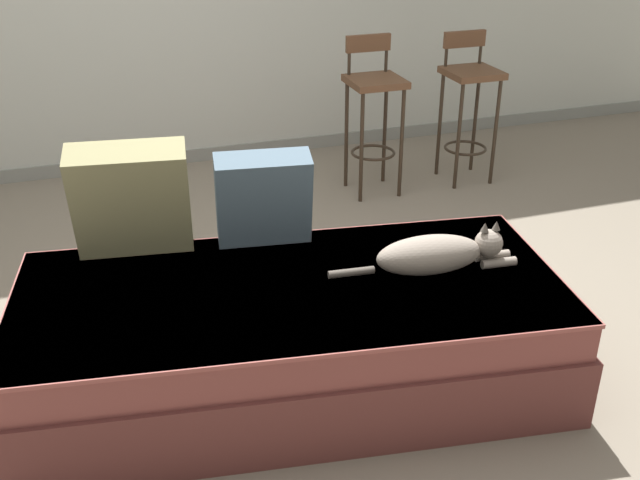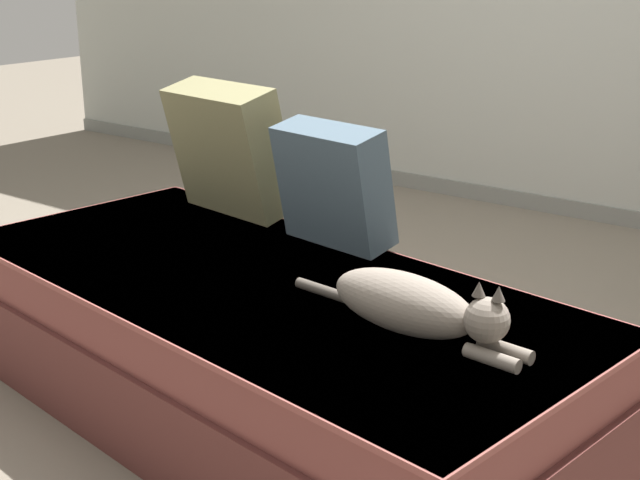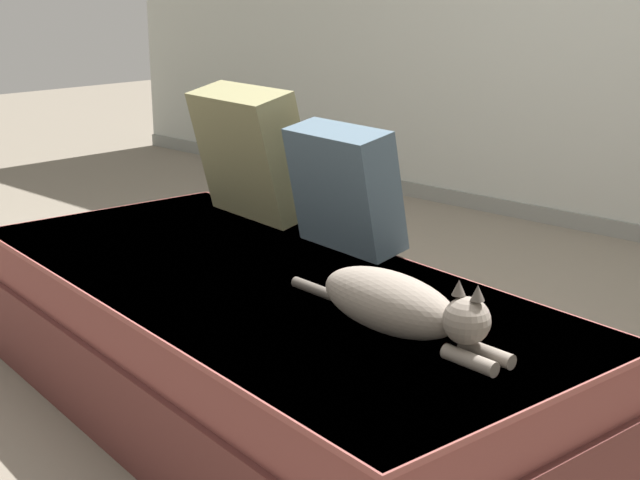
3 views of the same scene
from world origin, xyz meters
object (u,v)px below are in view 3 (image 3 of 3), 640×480
at_px(couch, 260,346).
at_px(cat, 398,305).
at_px(throw_pillow_middle, 345,188).
at_px(throw_pillow_corner, 251,153).

bearing_deg(couch, cat, -7.09).
bearing_deg(couch, throw_pillow_middle, 89.72).
relative_size(throw_pillow_corner, cat, 0.65).
relative_size(throw_pillow_corner, throw_pillow_middle, 1.18).
bearing_deg(throw_pillow_corner, throw_pillow_middle, -8.25).
distance_m(throw_pillow_corner, throw_pillow_middle, 0.52).
relative_size(couch, throw_pillow_corner, 4.55).
distance_m(couch, throw_pillow_corner, 0.82).
bearing_deg(cat, throw_pillow_middle, 141.72).
height_order(throw_pillow_middle, cat, throw_pillow_middle).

